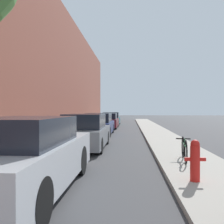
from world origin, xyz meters
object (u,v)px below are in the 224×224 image
object	(u,v)px
parked_car_silver	(27,157)
parked_car_maroon	(107,121)
parked_car_navy	(99,125)
parked_car_grey	(86,132)
fire_hydrant	(195,160)
parked_car_teal	(111,119)
bicycle	(184,149)

from	to	relation	value
parked_car_silver	parked_car_maroon	distance (m)	17.14
parked_car_silver	parked_car_navy	world-z (taller)	parked_car_silver
parked_car_grey	fire_hydrant	world-z (taller)	parked_car_grey
parked_car_maroon	fire_hydrant	bearing A→B (deg)	-78.35
parked_car_navy	fire_hydrant	world-z (taller)	parked_car_navy
parked_car_silver	parked_car_teal	size ratio (longest dim) A/B	1.15
parked_car_navy	fire_hydrant	xyz separation A→B (m)	(3.38, -10.64, -0.10)
parked_car_navy	parked_car_teal	size ratio (longest dim) A/B	1.14
fire_hydrant	parked_car_silver	bearing A→B (deg)	-169.10
parked_car_silver	parked_car_grey	bearing A→B (deg)	88.79
parked_car_teal	bicycle	bearing A→B (deg)	-79.32
parked_car_grey	parked_car_maroon	world-z (taller)	parked_car_grey
parked_car_silver	parked_car_teal	bearing A→B (deg)	90.13
parked_car_maroon	parked_car_silver	bearing A→B (deg)	-89.86
parked_car_grey	bicycle	size ratio (longest dim) A/B	2.58
parked_car_navy	parked_car_teal	xyz separation A→B (m)	(-0.04, 10.80, -0.02)
parked_car_navy	parked_car_maroon	distance (m)	5.85
parked_car_silver	bicycle	xyz separation A→B (m)	(3.59, 2.76, -0.25)
parked_car_silver	bicycle	bearing A→B (deg)	37.57
parked_car_navy	parked_car_teal	world-z (taller)	parked_car_navy
parked_car_silver	parked_car_maroon	xyz separation A→B (m)	(-0.04, 17.14, -0.08)
parked_car_teal	parked_car_silver	bearing A→B (deg)	-89.87
parked_car_maroon	bicycle	world-z (taller)	parked_car_maroon
parked_car_teal	parked_car_navy	bearing A→B (deg)	-89.81
parked_car_silver	fire_hydrant	distance (m)	3.42
parked_car_grey	parked_car_teal	xyz separation A→B (m)	(-0.17, 16.44, -0.03)
parked_car_navy	parked_car_teal	distance (m)	10.80
fire_hydrant	bicycle	bearing A→B (deg)	83.70
parked_car_teal	parked_car_grey	bearing A→B (deg)	-89.41
fire_hydrant	parked_car_navy	bearing A→B (deg)	107.60
fire_hydrant	bicycle	world-z (taller)	fire_hydrant
parked_car_silver	parked_car_teal	distance (m)	22.08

